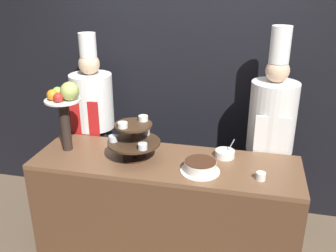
# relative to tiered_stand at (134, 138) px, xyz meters

# --- Properties ---
(wall_back) EXTENTS (10.00, 0.06, 2.80)m
(wall_back) POSITION_rel_tiered_stand_xyz_m (0.24, 0.92, 0.34)
(wall_back) COLOR black
(wall_back) RESTS_ON ground_plane
(buffet_counter) EXTENTS (2.06, 0.63, 0.88)m
(buffet_counter) POSITION_rel_tiered_stand_xyz_m (0.24, 0.02, -0.62)
(buffet_counter) COLOR brown
(buffet_counter) RESTS_ON ground_plane
(tiered_stand) EXTENTS (0.41, 0.41, 0.33)m
(tiered_stand) POSITION_rel_tiered_stand_xyz_m (0.00, 0.00, 0.00)
(tiered_stand) COLOR #3D2819
(tiered_stand) RESTS_ON buffet_counter
(fruit_pedestal) EXTENTS (0.29, 0.28, 0.58)m
(fruit_pedestal) POSITION_rel_tiered_stand_xyz_m (-0.57, 0.04, 0.22)
(fruit_pedestal) COLOR #2D231E
(fruit_pedestal) RESTS_ON buffet_counter
(cake_round) EXTENTS (0.29, 0.29, 0.09)m
(cake_round) POSITION_rel_tiered_stand_xyz_m (0.53, -0.09, -0.14)
(cake_round) COLOR white
(cake_round) RESTS_ON buffet_counter
(cup_white) EXTENTS (0.07, 0.07, 0.06)m
(cup_white) POSITION_rel_tiered_stand_xyz_m (0.96, -0.11, -0.15)
(cup_white) COLOR white
(cup_white) RESTS_ON buffet_counter
(serving_bowl_far) EXTENTS (0.15, 0.15, 0.16)m
(serving_bowl_far) POSITION_rel_tiered_stand_xyz_m (0.68, 0.19, -0.15)
(serving_bowl_far) COLOR white
(serving_bowl_far) RESTS_ON buffet_counter
(chef_left) EXTENTS (0.39, 0.39, 1.75)m
(chef_left) POSITION_rel_tiered_stand_xyz_m (-0.58, 0.54, -0.11)
(chef_left) COLOR #28282D
(chef_left) RESTS_ON ground_plane
(chef_center_left) EXTENTS (0.39, 0.39, 1.86)m
(chef_center_left) POSITION_rel_tiered_stand_xyz_m (1.03, 0.54, -0.08)
(chef_center_left) COLOR black
(chef_center_left) RESTS_ON ground_plane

